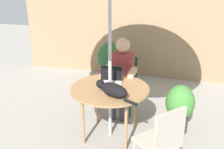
# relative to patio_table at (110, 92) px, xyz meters

# --- Properties ---
(ground_plane) EXTENTS (14.00, 14.00, 0.00)m
(ground_plane) POSITION_rel_patio_table_xyz_m (0.00, 0.00, -0.68)
(ground_plane) COLOR gray
(fence_back) EXTENTS (5.35, 0.08, 1.80)m
(fence_back) POSITION_rel_patio_table_xyz_m (0.00, 2.45, 0.22)
(fence_back) COLOR #937756
(fence_back) RESTS_ON ground
(patio_table) EXTENTS (1.05, 1.05, 0.74)m
(patio_table) POSITION_rel_patio_table_xyz_m (0.00, 0.00, 0.00)
(patio_table) COLOR #9E754C
(patio_table) RESTS_ON ground
(chair_occupied) EXTENTS (0.40, 0.40, 0.90)m
(chair_occupied) POSITION_rel_patio_table_xyz_m (0.00, 0.82, -0.14)
(chair_occupied) COLOR #194C2D
(chair_occupied) RESTS_ON ground
(chair_empty) EXTENTS (0.56, 0.56, 0.90)m
(chair_empty) POSITION_rel_patio_table_xyz_m (0.77, -0.69, -0.14)
(chair_empty) COLOR #B2A899
(chair_empty) RESTS_ON ground
(person_seated) EXTENTS (0.48, 0.48, 1.24)m
(person_seated) POSITION_rel_patio_table_xyz_m (0.00, 0.67, 0.02)
(person_seated) COLOR maroon
(person_seated) RESTS_ON ground
(laptop) EXTENTS (0.33, 0.29, 0.21)m
(laptop) POSITION_rel_patio_table_xyz_m (-0.04, 0.19, 0.12)
(laptop) COLOR silver
(laptop) RESTS_ON patio_table
(cat) EXTENTS (0.59, 0.37, 0.17)m
(cat) POSITION_rel_patio_table_xyz_m (0.09, -0.23, 0.14)
(cat) COLOR black
(cat) RESTS_ON patio_table
(potted_plant_near_fence) EXTENTS (0.52, 0.52, 0.91)m
(potted_plant_near_fence) POSITION_rel_patio_table_xyz_m (-0.47, 1.71, -0.17)
(potted_plant_near_fence) COLOR #9E5138
(potted_plant_near_fence) RESTS_ON ground
(potted_plant_by_chair) EXTENTS (0.41, 0.41, 0.71)m
(potted_plant_by_chair) POSITION_rel_patio_table_xyz_m (0.92, 0.37, -0.28)
(potted_plant_by_chair) COLOR #33383D
(potted_plant_by_chair) RESTS_ON ground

